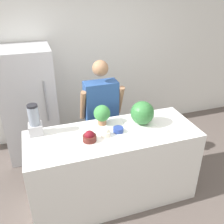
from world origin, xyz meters
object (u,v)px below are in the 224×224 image
(person, at_px, (101,116))
(refrigerator, at_px, (30,104))
(bowl_small_blue, at_px, (118,130))
(blender, at_px, (34,121))
(bowl_cream, at_px, (105,133))
(potted_plant, at_px, (102,114))
(bowl_cherries, at_px, (90,137))
(watermelon, at_px, (142,113))

(person, bearing_deg, refrigerator, 145.70)
(bowl_small_blue, distance_m, blender, 0.93)
(bowl_small_blue, bearing_deg, bowl_cream, -168.21)
(bowl_cream, height_order, blender, blender)
(bowl_small_blue, distance_m, potted_plant, 0.28)
(bowl_cherries, bearing_deg, refrigerator, 113.10)
(bowl_cream, bearing_deg, bowl_small_blue, 11.79)
(blender, bearing_deg, bowl_cream, -21.51)
(bowl_cherries, distance_m, bowl_cream, 0.19)
(watermelon, bearing_deg, potted_plant, 160.90)
(person, distance_m, potted_plant, 0.53)
(blender, height_order, potted_plant, blender)
(person, bearing_deg, watermelon, -60.86)
(potted_plant, bearing_deg, bowl_cherries, -127.17)
(person, height_order, bowl_cherries, person)
(person, relative_size, watermelon, 5.72)
(refrigerator, height_order, blender, refrigerator)
(watermelon, bearing_deg, refrigerator, 135.73)
(person, distance_m, watermelon, 0.74)
(person, height_order, bowl_small_blue, person)
(bowl_cream, height_order, bowl_small_blue, bowl_cream)
(bowl_cherries, relative_size, potted_plant, 0.61)
(watermelon, distance_m, blender, 1.22)
(person, bearing_deg, bowl_cherries, -114.83)
(refrigerator, distance_m, potted_plant, 1.36)
(bowl_cream, bearing_deg, refrigerator, 120.21)
(bowl_small_blue, relative_size, potted_plant, 0.49)
(person, bearing_deg, blender, -154.73)
(person, distance_m, bowl_cream, 0.73)
(refrigerator, distance_m, bowl_small_blue, 1.60)
(bowl_cream, xyz_separation_m, bowl_small_blue, (0.16, 0.03, -0.01))
(refrigerator, xyz_separation_m, blender, (0.05, -1.04, 0.26))
(person, relative_size, potted_plant, 6.55)
(watermelon, distance_m, bowl_small_blue, 0.35)
(bowl_cherries, distance_m, bowl_small_blue, 0.36)
(bowl_cherries, xyz_separation_m, bowl_cream, (0.19, 0.04, -0.01))
(bowl_cherries, bearing_deg, person, 65.17)
(bowl_small_blue, relative_size, blender, 0.33)
(person, xyz_separation_m, bowl_small_blue, (0.01, -0.66, 0.16))
(bowl_cream, distance_m, potted_plant, 0.28)
(person, relative_size, bowl_cherries, 10.80)
(bowl_cherries, relative_size, bowl_small_blue, 1.25)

